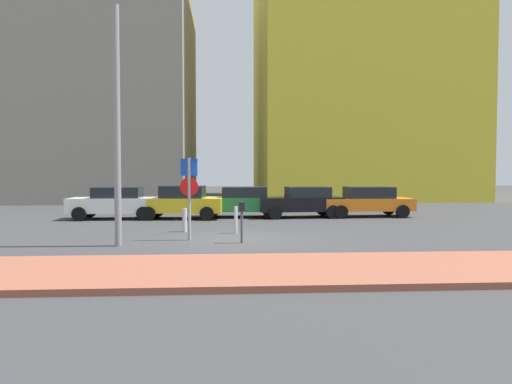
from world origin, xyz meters
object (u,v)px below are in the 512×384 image
at_px(street_lamp, 117,95).
at_px(traffic_bollard_near, 236,220).
at_px(parked_car_green, 242,201).
at_px(parked_car_black, 302,201).
at_px(parking_sign_post, 189,189).
at_px(parking_meter, 242,216).
at_px(parked_car_yellow, 182,202).
at_px(parked_car_white, 116,202).
at_px(traffic_bollard_mid, 185,220).
at_px(parked_car_orange, 367,201).

height_order(street_lamp, traffic_bollard_near, street_lamp).
xyz_separation_m(parked_car_green, parked_car_black, (2.91, -0.30, -0.01)).
distance_m(parked_car_green, street_lamp, 10.35).
height_order(parking_sign_post, parking_meter, parking_sign_post).
bearing_deg(parked_car_yellow, street_lamp, -97.70).
bearing_deg(parked_car_white, traffic_bollard_mid, -54.15).
distance_m(parked_car_orange, traffic_bollard_mid, 10.11).
xyz_separation_m(parked_car_black, parking_meter, (-3.21, -8.17, 0.06)).
bearing_deg(parked_car_green, parked_car_white, -174.93).
bearing_deg(parked_car_yellow, parked_car_white, 178.33).
height_order(parked_car_black, street_lamp, street_lamp).
distance_m(parked_car_white, parked_car_orange, 12.16).
bearing_deg(parking_sign_post, traffic_bollard_near, 46.59).
xyz_separation_m(parked_car_yellow, parking_meter, (2.59, -7.86, 0.03)).
relative_size(parked_car_orange, street_lamp, 0.58).
height_order(parked_car_green, traffic_bollard_near, parked_car_green).
relative_size(parked_car_yellow, street_lamp, 0.52).
xyz_separation_m(parked_car_white, street_lamp, (1.96, -8.28, 3.69)).
xyz_separation_m(parked_car_green, parking_meter, (-0.30, -8.48, 0.05)).
distance_m(parking_meter, traffic_bollard_mid, 3.56).
xyz_separation_m(parked_car_green, parked_car_orange, (6.20, -0.13, -0.01)).
height_order(parking_meter, traffic_bollard_near, parking_meter).
bearing_deg(parked_car_yellow, parked_car_orange, 3.10).
bearing_deg(parked_car_black, parking_sign_post, -123.31).
distance_m(parking_sign_post, traffic_bollard_near, 2.53).
bearing_deg(parking_meter, parked_car_black, 68.56).
relative_size(parked_car_black, traffic_bollard_mid, 4.82).
distance_m(parking_meter, street_lamp, 5.20).
distance_m(street_lamp, traffic_bollard_mid, 5.44).
height_order(parked_car_white, traffic_bollard_mid, parked_car_white).
relative_size(parked_car_white, traffic_bollard_near, 4.37).
relative_size(parked_car_white, street_lamp, 0.55).
bearing_deg(traffic_bollard_mid, parking_meter, -55.31).
relative_size(parking_meter, street_lamp, 0.17).
height_order(street_lamp, traffic_bollard_mid, street_lamp).
bearing_deg(traffic_bollard_mid, parked_car_black, 45.22).
height_order(parked_car_green, parking_sign_post, parking_sign_post).
xyz_separation_m(parked_car_green, traffic_bollard_mid, (-2.32, -5.57, -0.35)).
distance_m(parked_car_green, parking_meter, 8.48).
distance_m(parked_car_white, street_lamp, 9.28).
xyz_separation_m(parked_car_black, traffic_bollard_mid, (-5.22, -5.26, -0.34)).
relative_size(parked_car_black, parking_sign_post, 1.58).
distance_m(parking_sign_post, traffic_bollard_mid, 2.51).
bearing_deg(parked_car_white, parking_sign_post, -61.04).
bearing_deg(parked_car_black, traffic_bollard_mid, -134.78).
bearing_deg(parked_car_black, traffic_bollard_near, -119.95).
distance_m(parked_car_white, parked_car_yellow, 3.07).
height_order(parked_car_black, parked_car_orange, parked_car_black).
height_order(parked_car_orange, parking_sign_post, parking_sign_post).
relative_size(parked_car_yellow, parking_meter, 3.15).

